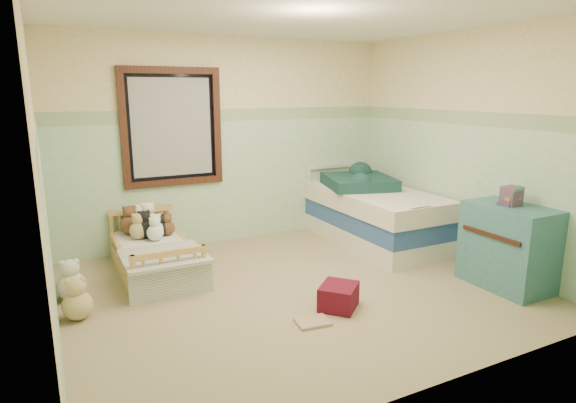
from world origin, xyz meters
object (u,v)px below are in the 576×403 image
toddler_bed_frame (155,264)px  plush_floor_tan (78,305)px  plush_floor_cream (72,286)px  dresser (508,247)px  red_pillow (339,296)px  twin_bed_frame (374,234)px  floor_book (313,322)px

toddler_bed_frame → plush_floor_tan: bearing=-135.6°
plush_floor_cream → plush_floor_tan: (0.02, -0.45, -0.01)m
plush_floor_tan → dresser: bearing=-16.6°
toddler_bed_frame → plush_floor_tan: 1.13m
dresser → red_pillow: bearing=169.3°
twin_bed_frame → dresser: (0.29, -1.71, 0.29)m
plush_floor_cream → dresser: dresser is taller
dresser → floor_book: size_ratio=3.00×
dresser → red_pillow: dresser is taller
toddler_bed_frame → plush_floor_cream: 0.89m
red_pillow → toddler_bed_frame: bearing=128.1°
twin_bed_frame → dresser: dresser is taller
dresser → red_pillow: (-1.71, 0.32, -0.30)m
twin_bed_frame → dresser: bearing=-80.4°
red_pillow → dresser: bearing=-10.7°
red_pillow → floor_book: (-0.35, -0.15, -0.09)m
twin_bed_frame → floor_book: (-1.78, -1.54, -0.10)m
red_pillow → floor_book: 0.39m
dresser → red_pillow: size_ratio=2.38×
plush_floor_tan → floor_book: (1.71, -0.96, -0.11)m
twin_bed_frame → floor_book: 2.35m
plush_floor_cream → floor_book: bearing=-39.2°
twin_bed_frame → floor_book: bearing=-139.0°
toddler_bed_frame → twin_bed_frame: size_ratio=0.76×
toddler_bed_frame → plush_floor_tan: plush_floor_tan is taller
plush_floor_tan → plush_floor_cream: bearing=92.3°
twin_bed_frame → floor_book: twin_bed_frame is taller
toddler_bed_frame → twin_bed_frame: bearing=-4.4°
plush_floor_cream → dresser: (3.79, -1.58, 0.27)m
plush_floor_tan → dresser: size_ratio=0.31×
floor_book → plush_floor_tan: bearing=157.9°
dresser → twin_bed_frame: bearing=99.6°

